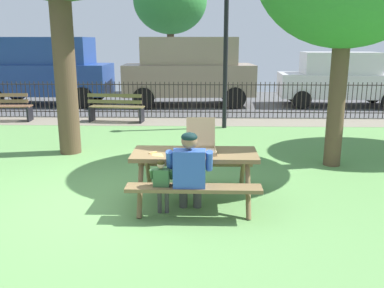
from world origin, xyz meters
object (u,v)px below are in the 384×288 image
(park_bench_center, at_px, (116,108))
(park_bench_left, at_px, (3,107))
(adult_at_table, at_px, (190,170))
(parked_car_center, at_px, (189,70))
(picnic_table_foreground, at_px, (195,164))
(pizza_box_open, at_px, (201,144))
(parked_car_left, at_px, (45,69))
(lamp_post_walkway, at_px, (226,41))
(pizza_slice_on_table, at_px, (156,154))
(far_tree_midleft, at_px, (170,1))
(parked_car_right, at_px, (340,78))
(child_at_table, at_px, (162,182))

(park_bench_center, bearing_deg, park_bench_left, -180.00)
(adult_at_table, relative_size, park_bench_center, 0.73)
(parked_car_center, bearing_deg, picnic_table_foreground, -87.36)
(pizza_box_open, height_order, parked_car_left, parked_car_left)
(park_bench_left, height_order, parked_car_center, parked_car_center)
(pizza_box_open, bearing_deg, parked_car_center, 93.20)
(park_bench_center, relative_size, lamp_post_walkway, 0.43)
(pizza_slice_on_table, distance_m, lamp_post_walkway, 5.95)
(far_tree_midleft, bearing_deg, picnic_table_foreground, -84.17)
(pizza_slice_on_table, bearing_deg, pizza_box_open, 17.19)
(pizza_slice_on_table, xyz_separation_m, parked_car_center, (0.10, 9.73, 0.53))
(pizza_box_open, relative_size, far_tree_midleft, 0.09)
(park_bench_center, bearing_deg, parked_car_right, 24.21)
(parked_car_center, bearing_deg, park_bench_center, -120.71)
(lamp_post_walkway, bearing_deg, parked_car_left, 147.41)
(park_bench_center, distance_m, parked_car_center, 4.03)
(lamp_post_walkway, relative_size, parked_car_right, 0.84)
(pizza_box_open, distance_m, adult_at_table, 0.63)
(adult_at_table, relative_size, lamp_post_walkway, 0.32)
(pizza_box_open, bearing_deg, parked_car_left, 121.47)
(park_bench_center, xyz_separation_m, parked_car_left, (-3.29, 3.38, 0.89))
(parked_car_left, relative_size, parked_car_center, 0.98)
(picnic_table_foreground, bearing_deg, parked_car_right, 62.16)
(adult_at_table, xyz_separation_m, park_bench_left, (-5.76, 6.72, -0.24))
(park_bench_left, distance_m, parked_car_center, 6.41)
(pizza_box_open, relative_size, parked_car_right, 0.11)
(picnic_table_foreground, relative_size, pizza_slice_on_table, 7.44)
(child_at_table, distance_m, park_bench_left, 8.64)
(child_at_table, height_order, parked_car_center, parked_car_center)
(pizza_box_open, distance_m, parked_car_left, 11.18)
(lamp_post_walkway, bearing_deg, park_bench_left, 173.58)
(pizza_slice_on_table, distance_m, far_tree_midleft, 15.51)
(parked_car_right, distance_m, far_tree_midleft, 9.08)
(pizza_box_open, xyz_separation_m, park_bench_left, (-5.91, 6.15, -0.46))
(pizza_slice_on_table, relative_size, adult_at_table, 0.20)
(child_at_table, height_order, far_tree_midleft, far_tree_midleft)
(pizza_slice_on_table, relative_size, child_at_table, 0.30)
(picnic_table_foreground, bearing_deg, park_bench_center, 111.51)
(park_bench_left, distance_m, lamp_post_walkway, 6.82)
(pizza_slice_on_table, relative_size, parked_car_center, 0.05)
(park_bench_left, xyz_separation_m, park_bench_center, (3.37, 0.00, 0.00))
(pizza_box_open, bearing_deg, parked_car_right, 62.43)
(park_bench_left, relative_size, park_bench_center, 0.99)
(lamp_post_walkway, bearing_deg, adult_at_table, -97.07)
(picnic_table_foreground, distance_m, parked_car_left, 11.21)
(parked_car_left, xyz_separation_m, far_tree_midleft, (4.22, 5.37, 2.88))
(park_bench_left, height_order, lamp_post_walkway, lamp_post_walkway)
(parked_car_center, distance_m, far_tree_midleft, 6.19)
(parked_car_left, xyz_separation_m, parked_car_center, (5.30, 0.00, 0.00))
(park_bench_left, height_order, parked_car_right, parked_car_right)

